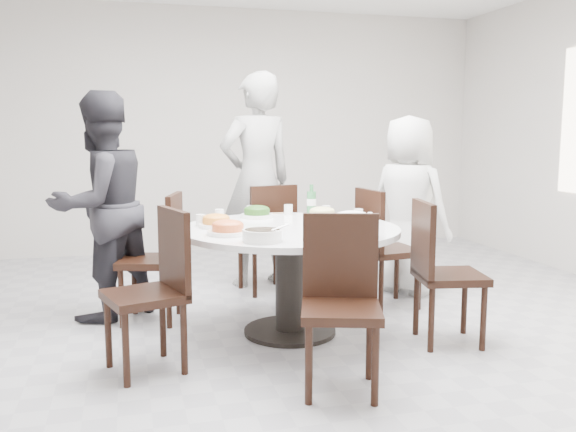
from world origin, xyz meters
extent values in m
cube|color=#A4A4A8|center=(0.00, 0.00, 0.00)|extent=(6.00, 6.00, 0.01)
cube|color=beige|center=(0.00, 3.00, 1.40)|extent=(6.00, 0.01, 2.80)
cylinder|color=white|center=(-0.18, -0.17, 0.38)|extent=(1.50, 1.50, 0.75)
cube|color=black|center=(0.77, 0.27, 0.47)|extent=(0.46, 0.46, 0.95)
cube|color=black|center=(-0.09, 0.98, 0.47)|extent=(0.49, 0.49, 0.95)
cube|color=black|center=(-1.10, 0.37, 0.47)|extent=(0.52, 0.52, 0.95)
cube|color=black|center=(-1.17, -0.60, 0.47)|extent=(0.53, 0.53, 0.95)
cube|color=black|center=(-0.16, -1.16, 0.47)|extent=(0.53, 0.53, 0.95)
cube|color=black|center=(0.79, -0.62, 0.47)|extent=(0.49, 0.49, 0.95)
imported|color=silver|center=(1.09, 0.63, 0.77)|extent=(0.82, 0.89, 1.53)
imported|color=black|center=(-0.11, 1.24, 0.96)|extent=(0.79, 0.61, 1.92)
imported|color=black|center=(-1.44, 0.55, 0.85)|extent=(1.04, 1.01, 1.69)
cylinder|color=white|center=(-0.30, 0.34, 0.78)|extent=(0.25, 0.25, 0.06)
cylinder|color=white|center=(0.15, 0.14, 0.78)|extent=(0.24, 0.24, 0.06)
cylinder|color=white|center=(-0.66, -0.04, 0.78)|extent=(0.24, 0.24, 0.06)
cylinder|color=white|center=(0.26, -0.30, 0.78)|extent=(0.27, 0.27, 0.07)
cylinder|color=white|center=(-0.64, -0.36, 0.78)|extent=(0.26, 0.26, 0.07)
cylinder|color=silver|center=(0.09, -0.65, 0.81)|extent=(0.28, 0.28, 0.12)
cylinder|color=white|center=(-0.48, -0.65, 0.79)|extent=(0.24, 0.24, 0.07)
cylinder|color=#2D713D|center=(0.13, 0.34, 0.87)|extent=(0.07, 0.07, 0.24)
cylinder|color=white|center=(-0.16, 0.45, 0.79)|extent=(0.07, 0.07, 0.08)
camera|label=1|loc=(-1.25, -4.13, 1.40)|focal=38.00mm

